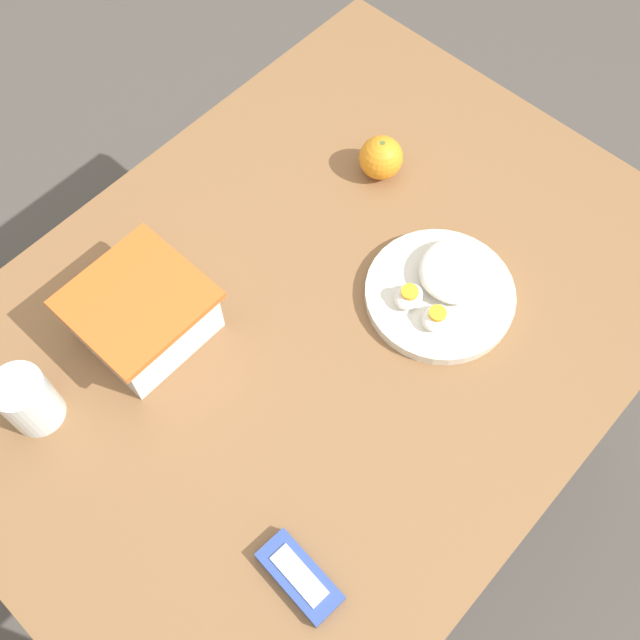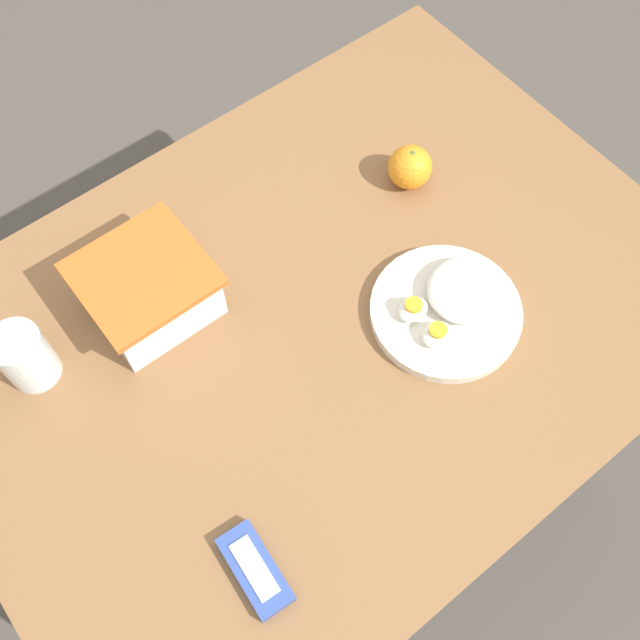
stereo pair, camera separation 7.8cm
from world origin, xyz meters
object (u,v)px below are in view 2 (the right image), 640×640
at_px(orange_fruit, 410,167).
at_px(candy_bar, 255,570).
at_px(food_container, 149,291).
at_px(rice_plate, 451,305).
at_px(drinking_glass, 25,357).

distance_m(orange_fruit, candy_bar, 0.63).
bearing_deg(orange_fruit, food_container, 172.59).
height_order(food_container, rice_plate, food_container).
bearing_deg(orange_fruit, drinking_glass, 173.74).
bearing_deg(rice_plate, orange_fruit, 63.05).
distance_m(food_container, rice_plate, 0.43).
distance_m(food_container, candy_bar, 0.41).
bearing_deg(drinking_glass, candy_bar, -78.34).
height_order(rice_plate, candy_bar, rice_plate).
distance_m(rice_plate, drinking_glass, 0.59).
bearing_deg(food_container, candy_bar, -104.46).
bearing_deg(candy_bar, food_container, 75.54).
relative_size(candy_bar, drinking_glass, 1.21).
xyz_separation_m(rice_plate, candy_bar, (-0.43, -0.12, -0.01)).
relative_size(food_container, rice_plate, 0.79).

